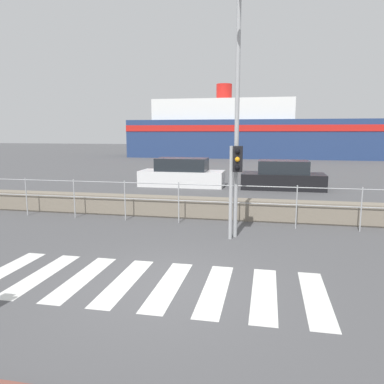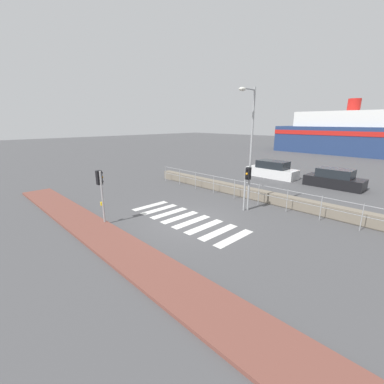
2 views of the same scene
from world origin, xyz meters
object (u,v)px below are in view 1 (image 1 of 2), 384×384
(traffic_light_far, at_px, (235,171))
(ferry_boat, at_px, (247,133))
(streetlamp, at_px, (237,84))
(parked_car_black, at_px, (283,177))
(parked_car_white, at_px, (182,174))

(traffic_light_far, height_order, ferry_boat, ferry_boat)
(streetlamp, height_order, parked_car_black, streetlamp)
(traffic_light_far, distance_m, ferry_boat, 34.51)
(ferry_boat, xyz_separation_m, parked_car_black, (3.31, -24.80, -2.17))
(parked_car_white, bearing_deg, parked_car_black, -0.00)
(parked_car_white, bearing_deg, ferry_boat, 85.38)
(parked_car_white, bearing_deg, traffic_light_far, -69.08)
(traffic_light_far, relative_size, parked_car_white, 0.56)
(traffic_light_far, distance_m, streetlamp, 2.26)
(streetlamp, distance_m, parked_car_white, 10.90)
(traffic_light_far, relative_size, parked_car_black, 0.61)
(parked_car_white, relative_size, parked_car_black, 1.08)
(traffic_light_far, bearing_deg, ferry_boat, 92.81)
(parked_car_white, xyz_separation_m, parked_car_black, (5.32, -0.00, -0.02))
(ferry_boat, height_order, parked_car_white, ferry_boat)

